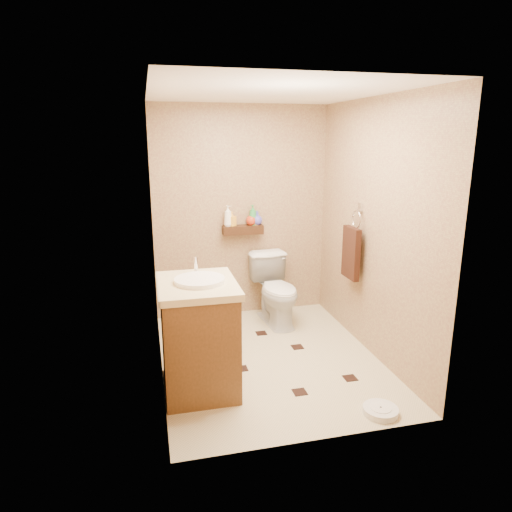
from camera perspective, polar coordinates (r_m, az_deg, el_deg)
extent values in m
plane|color=beige|center=(4.45, 1.66, -12.64)|extent=(2.50, 2.50, 0.00)
cube|color=tan|center=(5.24, -1.86, 5.40)|extent=(2.00, 0.04, 2.40)
cube|color=tan|center=(2.90, 8.35, -2.37)|extent=(2.00, 0.04, 2.40)
cube|color=tan|center=(3.91, -12.51, 1.86)|extent=(0.04, 2.50, 2.40)
cube|color=tan|center=(4.42, 14.41, 3.19)|extent=(0.04, 2.50, 2.40)
cube|color=white|center=(3.98, 1.93, 19.81)|extent=(2.00, 2.50, 0.02)
cube|color=#3D2110|center=(5.20, -1.66, 3.30)|extent=(0.46, 0.14, 0.10)
cube|color=black|center=(4.27, -1.84, -13.89)|extent=(0.11, 0.11, 0.01)
cube|color=black|center=(4.68, 5.19, -11.25)|extent=(0.11, 0.11, 0.01)
cube|color=black|center=(3.94, 5.48, -16.57)|extent=(0.11, 0.11, 0.01)
cube|color=black|center=(4.82, -7.01, -10.51)|extent=(0.11, 0.11, 0.01)
cube|color=black|center=(4.20, 11.68, -14.71)|extent=(0.11, 0.11, 0.01)
cube|color=black|center=(4.96, 0.65, -9.62)|extent=(0.11, 0.11, 0.01)
imported|color=white|center=(5.12, 2.59, -4.27)|extent=(0.50, 0.79, 0.77)
cube|color=brown|center=(3.83, -7.17, -10.27)|extent=(0.58, 0.72, 0.87)
cube|color=beige|center=(3.66, -7.39, -3.69)|extent=(0.63, 0.76, 0.06)
cylinder|color=white|center=(3.65, -7.06, -3.17)|extent=(0.40, 0.40, 0.06)
cylinder|color=silver|center=(3.87, -7.53, -1.07)|extent=(0.03, 0.03, 0.13)
cylinder|color=white|center=(3.78, 15.30, -18.15)|extent=(0.30, 0.30, 0.05)
cylinder|color=white|center=(3.77, 15.33, -17.80)|extent=(0.16, 0.16, 0.01)
cylinder|color=#196558|center=(5.24, -6.24, -7.71)|extent=(0.10, 0.10, 0.11)
cylinder|color=white|center=(5.16, -6.30, -5.55)|extent=(0.02, 0.02, 0.32)
sphere|color=white|center=(5.11, -6.35, -3.95)|extent=(0.08, 0.08, 0.08)
cube|color=silver|center=(4.60, 12.94, 6.00)|extent=(0.03, 0.06, 0.08)
torus|color=silver|center=(4.60, 12.46, 4.52)|extent=(0.02, 0.19, 0.19)
cube|color=#381810|center=(4.65, 11.79, 0.38)|extent=(0.06, 0.30, 0.52)
cylinder|color=white|center=(4.69, -11.58, -3.55)|extent=(0.11, 0.11, 0.11)
cylinder|color=silver|center=(4.68, -12.11, -2.88)|extent=(0.04, 0.02, 0.02)
imported|color=white|center=(5.14, -3.53, 5.03)|extent=(0.13, 0.13, 0.23)
imported|color=yellow|center=(5.15, -3.03, 4.68)|extent=(0.11, 0.11, 0.17)
imported|color=#BD3416|center=(5.20, -0.59, 4.73)|extent=(0.15, 0.15, 0.16)
imported|color=green|center=(5.19, -0.41, 5.15)|extent=(0.13, 0.13, 0.23)
imported|color=gold|center=(5.21, -0.17, 4.71)|extent=(0.08, 0.07, 0.15)
imported|color=#4D4CBE|center=(5.21, 0.13, 4.77)|extent=(0.14, 0.14, 0.16)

